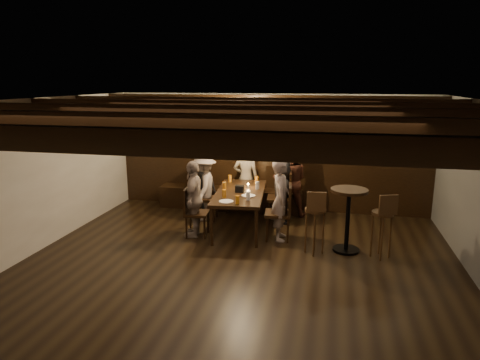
% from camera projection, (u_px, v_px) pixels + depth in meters
% --- Properties ---
extents(room, '(7.00, 7.00, 7.00)m').
position_uv_depth(room, '(244.00, 170.00, 7.77)').
color(room, black).
rests_on(room, ground).
extents(dining_table, '(1.03, 1.96, 0.70)m').
position_uv_depth(dining_table, '(240.00, 194.00, 7.73)').
color(dining_table, black).
rests_on(dining_table, floor).
extents(chair_left_near, '(0.44, 0.44, 0.89)m').
position_uv_depth(chair_left_near, '(206.00, 206.00, 8.33)').
color(chair_left_near, black).
rests_on(chair_left_near, floor).
extents(chair_left_far, '(0.43, 0.43, 0.86)m').
position_uv_depth(chair_left_far, '(196.00, 221.00, 7.46)').
color(chair_left_far, black).
rests_on(chair_left_far, floor).
extents(chair_right_near, '(0.50, 0.50, 0.99)m').
position_uv_depth(chair_right_near, '(280.00, 207.00, 8.16)').
color(chair_right_near, black).
rests_on(chair_right_near, floor).
extents(chair_right_far, '(0.48, 0.48, 0.95)m').
position_uv_depth(chair_right_far, '(279.00, 223.00, 7.29)').
color(chair_right_far, black).
rests_on(chair_right_far, floor).
extents(person_bench_left, '(0.63, 0.44, 1.21)m').
position_uv_depth(person_bench_left, '(201.00, 184.00, 8.71)').
color(person_bench_left, black).
rests_on(person_bench_left, floor).
extents(person_bench_centre, '(0.54, 0.39, 1.41)m').
position_uv_depth(person_bench_centre, '(246.00, 178.00, 8.73)').
color(person_bench_centre, gray).
rests_on(person_bench_centre, floor).
extents(person_bench_right, '(0.74, 0.61, 1.43)m').
position_uv_depth(person_bench_right, '(290.00, 181.00, 8.48)').
color(person_bench_right, '#4F281B').
rests_on(person_bench_right, floor).
extents(person_left_near, '(0.57, 0.89, 1.31)m').
position_uv_depth(person_left_near, '(204.00, 187.00, 8.24)').
color(person_left_near, gray).
rests_on(person_left_near, floor).
extents(person_left_far, '(0.40, 0.81, 1.33)m').
position_uv_depth(person_left_far, '(194.00, 199.00, 7.37)').
color(person_left_far, gray).
rests_on(person_left_far, floor).
extents(person_right_near, '(0.44, 0.63, 1.21)m').
position_uv_depth(person_right_near, '(282.00, 192.00, 8.09)').
color(person_right_near, black).
rests_on(person_right_near, floor).
extents(person_right_far, '(0.39, 0.54, 1.40)m').
position_uv_depth(person_right_far, '(281.00, 200.00, 7.20)').
color(person_right_far, gray).
rests_on(person_right_far, floor).
extents(pint_a, '(0.07, 0.07, 0.14)m').
position_uv_depth(pint_a, '(230.00, 179.00, 8.41)').
color(pint_a, '#BF7219').
rests_on(pint_a, dining_table).
extents(pint_b, '(0.07, 0.07, 0.14)m').
position_uv_depth(pint_b, '(257.00, 180.00, 8.30)').
color(pint_b, '#BF7219').
rests_on(pint_b, dining_table).
extents(pint_c, '(0.07, 0.07, 0.14)m').
position_uv_depth(pint_c, '(224.00, 186.00, 7.83)').
color(pint_c, '#BF7219').
rests_on(pint_c, dining_table).
extents(pint_d, '(0.07, 0.07, 0.14)m').
position_uv_depth(pint_d, '(257.00, 185.00, 7.86)').
color(pint_d, silver).
rests_on(pint_d, dining_table).
extents(pint_e, '(0.07, 0.07, 0.14)m').
position_uv_depth(pint_e, '(224.00, 194.00, 7.29)').
color(pint_e, '#BF7219').
rests_on(pint_e, dining_table).
extents(pint_f, '(0.07, 0.07, 0.14)m').
position_uv_depth(pint_f, '(248.00, 196.00, 7.14)').
color(pint_f, silver).
rests_on(pint_f, dining_table).
extents(pint_g, '(0.07, 0.07, 0.14)m').
position_uv_depth(pint_g, '(237.00, 200.00, 6.92)').
color(pint_g, '#BF7219').
rests_on(pint_g, dining_table).
extents(plate_near, '(0.24, 0.24, 0.01)m').
position_uv_depth(plate_near, '(226.00, 201.00, 7.05)').
color(plate_near, white).
rests_on(plate_near, dining_table).
extents(plate_far, '(0.24, 0.24, 0.01)m').
position_uv_depth(plate_far, '(248.00, 196.00, 7.40)').
color(plate_far, white).
rests_on(plate_far, dining_table).
extents(condiment_caddy, '(0.15, 0.10, 0.12)m').
position_uv_depth(condiment_caddy, '(240.00, 189.00, 7.65)').
color(condiment_caddy, black).
rests_on(condiment_caddy, dining_table).
extents(candle, '(0.05, 0.05, 0.05)m').
position_uv_depth(candle, '(248.00, 186.00, 7.99)').
color(candle, beige).
rests_on(candle, dining_table).
extents(high_top_table, '(0.58, 0.58, 1.02)m').
position_uv_depth(high_top_table, '(348.00, 211.00, 6.69)').
color(high_top_table, black).
rests_on(high_top_table, floor).
extents(bar_stool_left, '(0.33, 0.34, 1.04)m').
position_uv_depth(bar_stool_left, '(315.00, 230.00, 6.66)').
color(bar_stool_left, '#3C2613').
rests_on(bar_stool_left, floor).
extents(bar_stool_right, '(0.36, 0.37, 1.04)m').
position_uv_depth(bar_stool_right, '(381.00, 234.00, 6.50)').
color(bar_stool_right, '#3C2613').
rests_on(bar_stool_right, floor).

